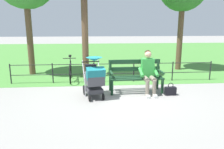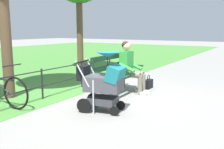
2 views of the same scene
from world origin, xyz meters
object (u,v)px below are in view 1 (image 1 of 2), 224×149
(person_on_bench, at_px, (148,71))
(handbag, at_px, (170,91))
(park_bench, at_px, (135,75))
(stroller, at_px, (94,77))
(bicycle, at_px, (70,70))

(person_on_bench, height_order, handbag, person_on_bench)
(park_bench, xyz_separation_m, stroller, (1.25, 0.50, 0.07))
(stroller, relative_size, bicycle, 0.69)
(stroller, distance_m, handbag, 2.25)
(bicycle, bearing_deg, person_on_bench, 144.42)
(stroller, distance_m, bicycle, 2.22)
(person_on_bench, height_order, bicycle, person_on_bench)
(park_bench, height_order, stroller, stroller)
(bicycle, bearing_deg, stroller, 113.10)
(stroller, bearing_deg, handbag, -178.89)
(handbag, bearing_deg, park_bench, -25.47)
(park_bench, height_order, person_on_bench, person_on_bench)
(park_bench, relative_size, stroller, 1.40)
(person_on_bench, bearing_deg, park_bench, -33.26)
(park_bench, xyz_separation_m, person_on_bench, (-0.34, 0.22, 0.15))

